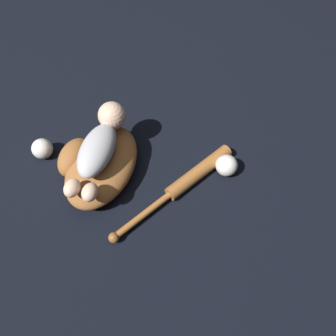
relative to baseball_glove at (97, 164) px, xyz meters
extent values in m
plane|color=black|center=(-0.05, -0.05, -0.05)|extent=(6.00, 6.00, 0.00)
ellipsoid|color=#935B2D|center=(0.00, -0.02, 0.00)|extent=(0.38, 0.26, 0.11)
ellipsoid|color=#935B2D|center=(-0.01, 0.09, 0.00)|extent=(0.17, 0.12, 0.11)
ellipsoid|color=#B2B2B7|center=(0.00, -0.02, 0.09)|extent=(0.23, 0.14, 0.08)
sphere|color=beige|center=(0.15, 0.01, 0.10)|extent=(0.10, 0.10, 0.10)
ellipsoid|color=beige|center=(-0.15, -0.01, 0.08)|extent=(0.07, 0.06, 0.05)
ellipsoid|color=beige|center=(-0.14, -0.07, 0.08)|extent=(0.07, 0.06, 0.05)
cylinder|color=#9E602D|center=(0.14, -0.34, -0.03)|extent=(0.28, 0.16, 0.05)
cylinder|color=#9E602D|center=(-0.10, -0.23, -0.03)|extent=(0.22, 0.12, 0.02)
sphere|color=brown|center=(-0.21, -0.18, -0.03)|extent=(0.04, 0.04, 0.04)
sphere|color=white|center=(0.19, -0.42, -0.01)|extent=(0.08, 0.08, 0.08)
sphere|color=white|center=(-0.02, 0.23, -0.01)|extent=(0.08, 0.08, 0.08)
camera|label=1|loc=(-0.46, -0.49, 0.98)|focal=35.00mm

